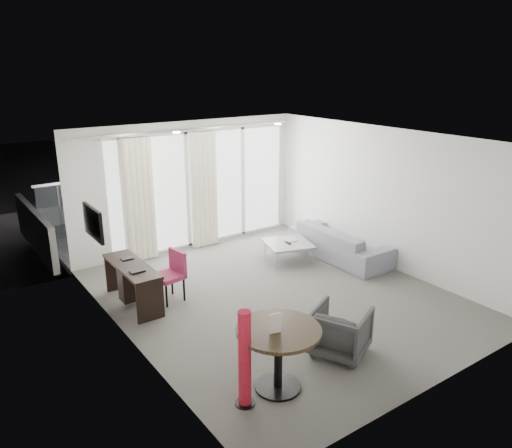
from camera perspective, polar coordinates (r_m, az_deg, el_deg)
floor at (r=8.35m, az=2.39°, el=-8.25°), size 5.00×6.00×0.00m
ceiling at (r=7.57m, az=2.64°, el=9.70°), size 5.00×6.00×0.00m
wall_left at (r=6.72m, az=-14.71°, el=-3.44°), size 0.00×6.00×2.60m
wall_right at (r=9.54m, az=14.54°, el=2.89°), size 0.00×6.00×2.60m
wall_front at (r=5.94m, az=20.52°, el=-6.95°), size 5.00×0.00×2.60m
window_panel at (r=10.46m, az=-6.17°, el=4.11°), size 4.00×0.02×2.38m
window_frame at (r=10.45m, az=-6.13°, el=4.09°), size 4.10×0.06×2.44m
curtain_left at (r=9.72m, az=-13.18°, el=2.67°), size 0.60×0.20×2.38m
curtain_right at (r=10.30m, az=-5.97°, el=3.89°), size 0.60×0.20×2.38m
curtain_track at (r=9.95m, az=-7.48°, el=10.68°), size 4.80×0.04×0.04m
downlight_a at (r=8.45m, az=-9.07°, el=10.29°), size 0.12×0.12×0.02m
downlight_b at (r=9.56m, az=2.50°, el=11.36°), size 0.12×0.12×0.02m
desk at (r=8.20m, az=-13.87°, el=-6.73°), size 0.45×1.43×0.67m
tv at (r=8.03m, az=-18.13°, el=0.13°), size 0.05×0.80×0.50m
desk_chair at (r=8.16m, az=-9.95°, el=-5.98°), size 0.51×0.49×0.83m
round_table at (r=6.03m, az=2.56°, el=-15.13°), size 1.25×1.25×0.79m
menu_card at (r=5.78m, az=2.21°, el=-12.93°), size 0.13×0.06×0.24m
red_lamp at (r=5.67m, az=-1.30°, el=-15.19°), size 0.23×0.23×1.17m
tub_armchair at (r=6.80m, az=9.64°, el=-11.97°), size 0.94×0.93×0.64m
coffee_table at (r=9.72m, az=3.64°, el=-3.17°), size 1.05×1.05×0.38m
remote at (r=9.61m, az=3.69°, el=-2.33°), size 0.07×0.17×0.02m
magazine at (r=9.79m, az=3.88°, el=-1.93°), size 0.30×0.35×0.02m
sofa at (r=9.95m, az=9.52°, el=-2.10°), size 0.85×2.17×0.63m
terrace_slab at (r=12.11m, az=-9.46°, el=-0.31°), size 5.60×3.00×0.12m
rattan_chair_a at (r=11.85m, az=-4.19°, el=2.00°), size 0.64×0.64×0.88m
rattan_chair_b at (r=12.79m, az=-3.14°, el=3.29°), size 0.75×0.75×0.91m
rattan_table at (r=11.81m, az=-5.66°, el=0.99°), size 0.52×0.52×0.51m
balustrade at (r=13.23m, az=-12.34°, el=3.61°), size 5.50×0.06×1.05m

